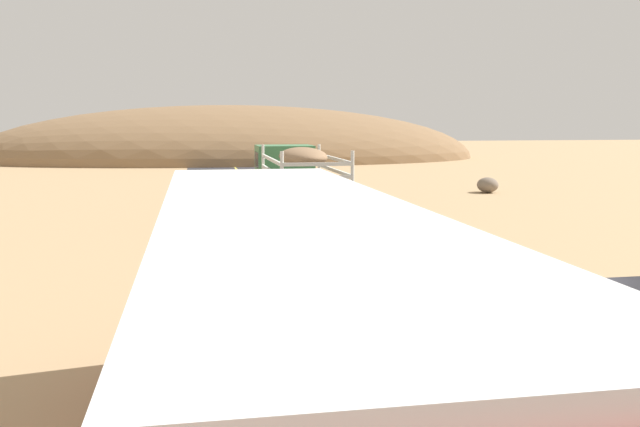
% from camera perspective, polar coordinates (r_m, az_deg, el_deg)
% --- Properties ---
extents(livestock_truck, '(2.53, 9.70, 3.02)m').
position_cam_1_polar(livestock_truck, '(29.15, -2.42, 3.31)').
color(livestock_truck, '#3F7F4C').
rests_on(livestock_truck, road_surface).
extents(bus, '(2.54, 10.00, 3.21)m').
position_cam_1_polar(bus, '(7.18, -2.63, -11.03)').
color(bus, red).
rests_on(bus, road_surface).
extents(car_far, '(1.90, 4.62, 1.93)m').
position_cam_1_polar(car_far, '(38.33, -2.29, 3.33)').
color(car_far, '#264C8C').
rests_on(car_far, road_surface).
extents(boulder_near_shoulder, '(1.15, 1.39, 0.86)m').
position_cam_1_polar(boulder_near_shoulder, '(39.75, 13.74, 2.31)').
color(boulder_near_shoulder, '#756656').
rests_on(boulder_near_shoulder, ground).
extents(distant_hill, '(51.95, 26.12, 11.15)m').
position_cam_1_polar(distant_hill, '(72.41, -7.41, 4.50)').
color(distant_hill, olive).
rests_on(distant_hill, ground).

